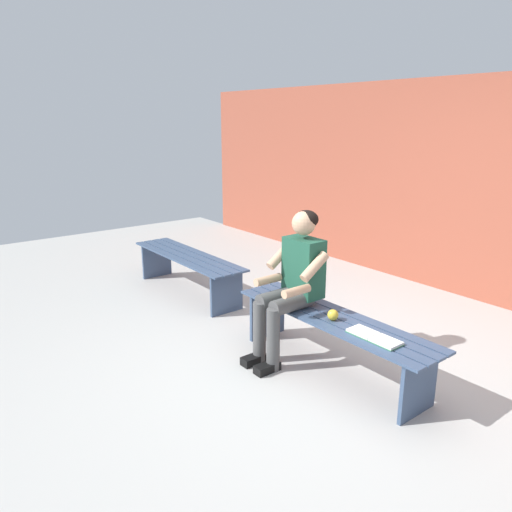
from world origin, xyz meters
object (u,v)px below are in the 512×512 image
(bench_near, at_px, (332,329))
(person_seated, at_px, (292,279))
(bench_far, at_px, (188,264))
(book_open, at_px, (374,337))
(apple, at_px, (333,315))

(bench_near, bearing_deg, person_seated, 15.23)
(bench_near, distance_m, bench_far, 2.31)
(person_seated, bearing_deg, book_open, -176.65)
(apple, bearing_deg, bench_far, -1.15)
(bench_near, xyz_separation_m, book_open, (-0.46, 0.05, 0.12))
(bench_far, relative_size, person_seated, 1.44)
(person_seated, bearing_deg, bench_near, -164.77)
(bench_near, distance_m, apple, 0.16)
(bench_far, bearing_deg, bench_near, 180.00)
(book_open, bearing_deg, apple, -1.35)
(bench_near, bearing_deg, apple, 134.46)
(bench_near, height_order, apple, apple)
(bench_near, xyz_separation_m, person_seated, (0.37, 0.10, 0.34))
(bench_near, xyz_separation_m, apple, (-0.05, 0.05, 0.15))
(bench_far, bearing_deg, person_seated, 176.99)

